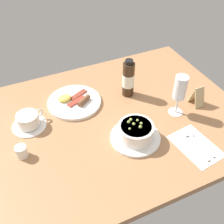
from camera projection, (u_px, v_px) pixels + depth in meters
ground_plane at (113, 121)px, 118.09cm from camera, size 110.00×84.00×3.00cm
porridge_bowl at (136, 133)px, 106.22cm from camera, size 19.52×19.52×7.90cm
cutlery_setting at (195, 145)px, 105.99cm from camera, size 15.14×20.59×0.90cm
coffee_cup at (28, 121)px, 112.00cm from camera, size 13.93×13.93×6.05cm
creamer_jug at (21, 152)px, 100.65cm from camera, size 5.11×4.27×5.33cm
wine_glass at (180, 89)px, 111.76cm from camera, size 6.18×6.18×18.38cm
sauce_bottle_brown at (128, 79)px, 123.77cm from camera, size 5.38×5.38×18.09cm
breakfast_plate at (74, 102)px, 123.81cm from camera, size 23.67×23.67×3.70cm
menu_card at (198, 96)px, 121.04cm from camera, size 4.65×5.92×9.19cm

